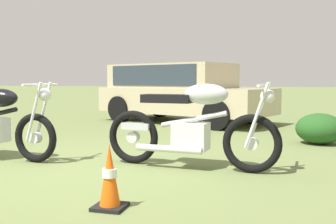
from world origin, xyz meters
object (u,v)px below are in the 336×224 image
object	(u,v)px
shrub_low	(320,129)
traffic_cone	(110,179)
car_beige	(178,88)
motorcycle_silver	(191,126)

from	to	relation	value
shrub_low	traffic_cone	xyz separation A→B (m)	(-1.96, -3.91, -0.01)
traffic_cone	shrub_low	bearing A→B (deg)	63.32
shrub_low	traffic_cone	size ratio (longest dim) A/B	1.42
shrub_low	car_beige	bearing A→B (deg)	138.72
motorcycle_silver	traffic_cone	bearing A→B (deg)	-96.01
car_beige	traffic_cone	world-z (taller)	car_beige
car_beige	shrub_low	xyz separation A→B (m)	(3.04, -2.67, -0.58)
car_beige	shrub_low	world-z (taller)	car_beige
motorcycle_silver	car_beige	xyz separation A→B (m)	(-1.40, 4.96, 0.34)
motorcycle_silver	shrub_low	size ratio (longest dim) A/B	2.80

